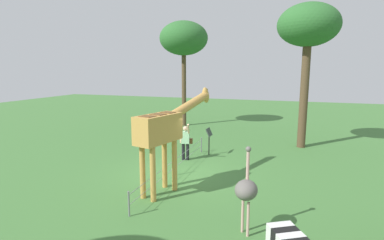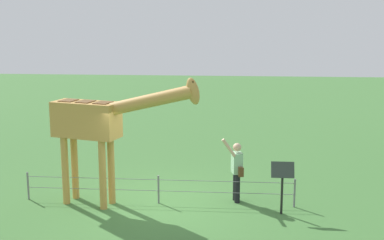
{
  "view_description": "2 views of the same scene",
  "coord_description": "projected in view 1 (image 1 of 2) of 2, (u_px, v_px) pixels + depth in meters",
  "views": [
    {
      "loc": [
        -10.41,
        -4.14,
        4.13
      ],
      "look_at": [
        0.02,
        -0.6,
        2.24
      ],
      "focal_mm": 28.01,
      "sensor_mm": 36.0,
      "label": 1
    },
    {
      "loc": [
        1.95,
        -12.8,
        4.8
      ],
      "look_at": [
        0.83,
        0.63,
        2.12
      ],
      "focal_mm": 48.98,
      "sensor_mm": 36.0,
      "label": 2
    }
  ],
  "objects": [
    {
      "name": "giraffe",
      "position": [
        165.0,
        129.0,
        9.95
      ],
      "size": [
        3.94,
        1.53,
        3.44
      ],
      "color": "#C69347",
      "rests_on": "ground_plane"
    },
    {
      "name": "ostrich",
      "position": [
        246.0,
        190.0,
        7.39
      ],
      "size": [
        0.7,
        0.56,
        2.25
      ],
      "color": "#CC9E93",
      "rests_on": "ground_plane"
    },
    {
      "name": "tree_northeast",
      "position": [
        184.0,
        39.0,
        21.03
      ],
      "size": [
        3.4,
        3.4,
        7.43
      ],
      "color": "brown",
      "rests_on": "ground_plane"
    },
    {
      "name": "tree_east",
      "position": [
        308.0,
        28.0,
        14.97
      ],
      "size": [
        3.07,
        3.07,
        7.37
      ],
      "color": "brown",
      "rests_on": "ground_plane"
    },
    {
      "name": "info_sign",
      "position": [
        209.0,
        136.0,
        14.37
      ],
      "size": [
        0.56,
        0.21,
        1.32
      ],
      "color": "black",
      "rests_on": "ground_plane"
    },
    {
      "name": "ground_plane",
      "position": [
        177.0,
        175.0,
        11.73
      ],
      "size": [
        60.0,
        60.0,
        0.0
      ],
      "primitive_type": "plane",
      "color": "#427538"
    },
    {
      "name": "wire_fence",
      "position": [
        175.0,
        165.0,
        11.69
      ],
      "size": [
        7.05,
        0.05,
        0.75
      ],
      "color": "slate",
      "rests_on": "ground_plane"
    },
    {
      "name": "visitor",
      "position": [
        186.0,
        141.0,
        13.58
      ],
      "size": [
        0.59,
        0.57,
        1.75
      ],
      "color": "black",
      "rests_on": "ground_plane"
    }
  ]
}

